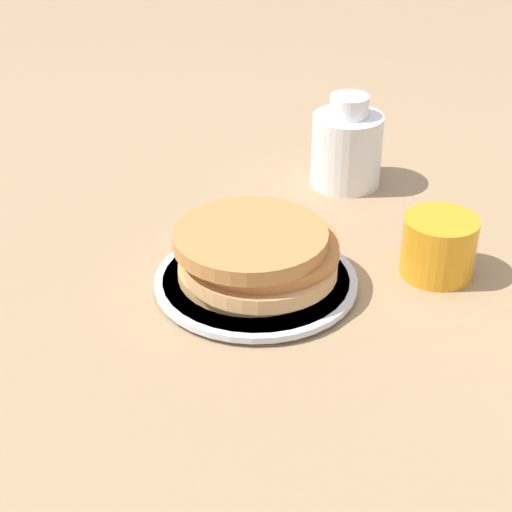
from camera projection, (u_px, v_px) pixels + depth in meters
The scene contains 5 objects.
ground_plane at pixel (263, 285), 0.95m from camera, with size 4.00×4.00×0.00m, color #9E7F5B.
plate at pixel (256, 282), 0.94m from camera, with size 0.22×0.22×0.01m.
pancake_stack at pixel (257, 254), 0.92m from camera, with size 0.18×0.18×0.06m.
juice_glass at pixel (439, 246), 0.95m from camera, with size 0.08×0.08×0.07m.
cream_jug at pixel (347, 147), 1.14m from camera, with size 0.09×0.09×0.12m.
Camera 1 is at (0.18, -0.78, 0.52)m, focal length 60.00 mm.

